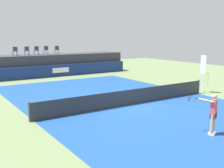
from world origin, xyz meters
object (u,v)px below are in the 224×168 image
net_post_near (29,112)px  spectator_chair_far_left (15,51)px  spectator_chair_center (36,50)px  umpire_chair (204,71)px  spectator_chair_far_right (57,49)px  net_post_far (199,87)px  tennis_player (213,113)px  spectator_chair_left (27,50)px  spectator_chair_right (46,50)px

net_post_near → spectator_chair_far_left: bearing=77.7°
spectator_chair_center → umpire_chair: size_ratio=0.32×
spectator_chair_far_right → umpire_chair: (5.18, -15.16, -1.11)m
net_post_far → tennis_player: size_ratio=0.56×
spectator_chair_far_right → spectator_chair_far_left: bearing=-178.0°
spectator_chair_left → net_post_near: 15.83m
spectator_chair_right → net_post_far: bearing=-69.3°
spectator_chair_center → spectator_chair_far_right: bearing=-1.6°
spectator_chair_left → spectator_chair_center: size_ratio=1.00×
net_post_near → spectator_chair_right: bearing=67.0°
spectator_chair_right → net_post_near: bearing=-113.0°
spectator_chair_far_right → spectator_chair_center: bearing=178.4°
spectator_chair_far_left → umpire_chair: spectator_chair_far_left is taller
umpire_chair → net_post_far: umpire_chair is taller
spectator_chair_center → spectator_chair_far_right: 2.19m
spectator_chair_far_left → net_post_near: 15.50m
tennis_player → spectator_chair_left: bearing=94.2°
spectator_chair_far_right → tennis_player: spectator_chair_far_right is taller
spectator_chair_right → umpire_chair: 16.72m
net_post_near → umpire_chair: bearing=-0.1°
spectator_chair_left → spectator_chair_far_right: (3.24, 0.10, 0.00)m
spectator_chair_left → tennis_player: spectator_chair_left is taller
spectator_chair_center → spectator_chair_far_left: bearing=-174.5°
spectator_chair_left → spectator_chair_center: bearing=9.0°
net_post_far → spectator_chair_center: bearing=114.5°
spectator_chair_far_right → net_post_far: 16.02m
net_post_near → spectator_chair_far_right: bearing=63.2°
spectator_chair_center → spectator_chair_right: same height
spectator_chair_right → spectator_chair_center: bearing=-168.3°
spectator_chair_center → tennis_player: 21.25m
spectator_chair_left → tennis_player: size_ratio=0.50×
spectator_chair_left → spectator_chair_right: bearing=10.4°
spectator_chair_center → net_post_far: 16.86m
spectator_chair_center → spectator_chair_right: size_ratio=1.00×
spectator_chair_center → spectator_chair_right: (1.08, 0.23, 0.00)m
spectator_chair_far_right → spectator_chair_right: bearing=165.5°
spectator_chair_right → net_post_far: (5.85, -15.43, -2.19)m
spectator_chair_left → umpire_chair: (8.42, -15.06, -1.11)m
spectator_chair_center → net_post_near: (-5.47, -15.21, -2.19)m
umpire_chair → spectator_chair_center: bearing=115.9°
spectator_chair_far_left → net_post_far: size_ratio=0.89×
spectator_chair_right → spectator_chair_far_right: size_ratio=1.00×
spectator_chair_left → tennis_player: 21.14m
spectator_chair_right → tennis_player: spectator_chair_right is taller
spectator_chair_right → umpire_chair: (6.29, -15.45, -1.11)m
spectator_chair_left → net_post_near: (-4.42, -15.04, -2.19)m
net_post_near → spectator_chair_left: bearing=73.6°
spectator_chair_far_left → spectator_chair_center: size_ratio=1.00×
spectator_chair_far_left → spectator_chair_center: bearing=5.5°
spectator_chair_far_left → tennis_player: spectator_chair_far_left is taller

